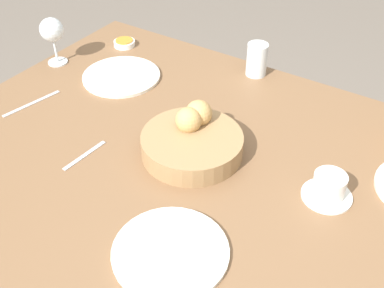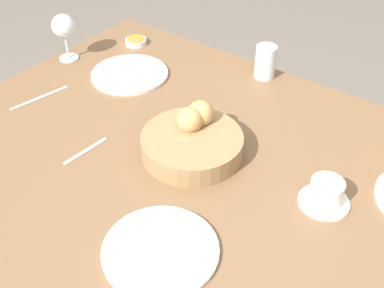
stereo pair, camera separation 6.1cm
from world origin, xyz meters
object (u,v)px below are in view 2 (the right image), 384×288
object	(u,v)px
water_tumbler	(265,62)
jam_bowl_honey	(136,41)
plate_near_right	(130,74)
plate_far_center	(160,250)
coffee_cup	(326,194)
knife_silver	(40,98)
spoon_coffee	(86,151)
bread_basket	(193,141)
wine_glass	(64,27)

from	to	relation	value
water_tumbler	jam_bowl_honey	xyz separation A→B (m)	(0.47, 0.08, -0.04)
plate_near_right	plate_far_center	distance (m)	0.71
plate_near_right	coffee_cup	xyz separation A→B (m)	(-0.73, 0.15, 0.02)
plate_near_right	knife_silver	world-z (taller)	plate_near_right
knife_silver	spoon_coffee	world-z (taller)	same
plate_near_right	water_tumbler	bearing A→B (deg)	-143.86
bread_basket	plate_far_center	distance (m)	0.33
plate_far_center	wine_glass	bearing A→B (deg)	-29.88
coffee_cup	spoon_coffee	xyz separation A→B (m)	(0.57, 0.20, -0.03)
knife_silver	coffee_cup	bearing A→B (deg)	-172.95
water_tumbler	wine_glass	bearing A→B (deg)	26.69
coffee_cup	knife_silver	world-z (taller)	coffee_cup
plate_near_right	knife_silver	bearing A→B (deg)	64.24
plate_near_right	bread_basket	bearing A→B (deg)	154.68
bread_basket	coffee_cup	size ratio (longest dim) A/B	2.21
coffee_cup	water_tumbler	bearing A→B (deg)	-45.94
plate_near_right	knife_silver	xyz separation A→B (m)	(0.12, 0.26, -0.00)
water_tumbler	coffee_cup	distance (m)	0.56
plate_near_right	spoon_coffee	distance (m)	0.38
water_tumbler	wine_glass	world-z (taller)	wine_glass
plate_far_center	coffee_cup	world-z (taller)	coffee_cup
plate_near_right	jam_bowl_honey	world-z (taller)	jam_bowl_honey
bread_basket	jam_bowl_honey	size ratio (longest dim) A/B	3.50
water_tumbler	spoon_coffee	size ratio (longest dim) A/B	0.75
plate_near_right	jam_bowl_honey	distance (m)	0.22
wine_glass	bread_basket	bearing A→B (deg)	167.23
knife_silver	jam_bowl_honey	bearing A→B (deg)	-89.35
jam_bowl_honey	spoon_coffee	distance (m)	0.60
bread_basket	plate_near_right	xyz separation A→B (m)	(0.39, -0.18, -0.03)
coffee_cup	wine_glass	bearing A→B (deg)	-6.48
wine_glass	coffee_cup	world-z (taller)	wine_glass
knife_silver	plate_far_center	bearing A→B (deg)	161.12
bread_basket	water_tumbler	bearing A→B (deg)	-84.54
coffee_cup	plate_near_right	bearing A→B (deg)	-11.66
knife_silver	spoon_coffee	size ratio (longest dim) A/B	1.32
water_tumbler	knife_silver	world-z (taller)	water_tumbler
bread_basket	plate_far_center	world-z (taller)	bread_basket
water_tumbler	coffee_cup	world-z (taller)	water_tumbler
plate_near_right	wine_glass	bearing A→B (deg)	9.83
spoon_coffee	knife_silver	bearing A→B (deg)	-17.06
plate_far_center	knife_silver	world-z (taller)	plate_far_center
wine_glass	jam_bowl_honey	world-z (taller)	wine_glass
water_tumbler	spoon_coffee	bearing A→B (deg)	73.50
plate_near_right	jam_bowl_honey	xyz separation A→B (m)	(0.13, -0.17, 0.01)
water_tumbler	knife_silver	size ratio (longest dim) A/B	0.57
wine_glass	jam_bowl_honey	bearing A→B (deg)	-116.81
jam_bowl_honey	knife_silver	distance (m)	0.43
wine_glass	jam_bowl_honey	distance (m)	0.26
plate_far_center	water_tumbler	bearing A→B (deg)	-75.99
water_tumbler	plate_far_center	bearing A→B (deg)	104.01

